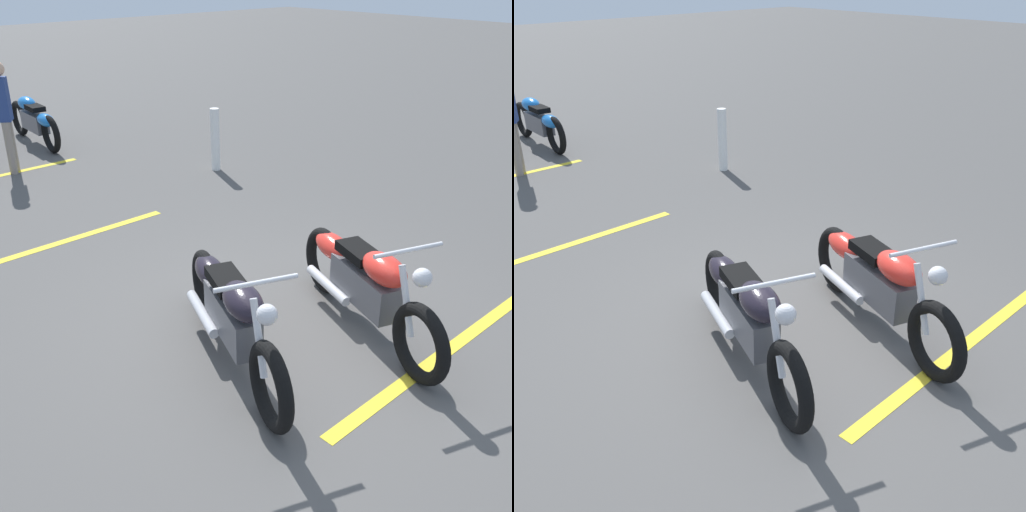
# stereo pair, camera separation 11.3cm
# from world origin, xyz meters

# --- Properties ---
(ground_plane) EXTENTS (60.00, 60.00, 0.00)m
(ground_plane) POSITION_xyz_m (0.00, 0.00, 0.00)
(ground_plane) COLOR #514F4C
(motorcycle_bright_foreground) EXTENTS (2.14, 0.89, 1.04)m
(motorcycle_bright_foreground) POSITION_xyz_m (-0.50, -0.62, 0.46)
(motorcycle_bright_foreground) COLOR black
(motorcycle_bright_foreground) RESTS_ON ground
(motorcycle_dark_foreground) EXTENTS (2.12, 0.93, 1.04)m
(motorcycle_dark_foreground) POSITION_xyz_m (-0.10, 0.59, 0.46)
(motorcycle_dark_foreground) COLOR black
(motorcycle_dark_foreground) RESTS_ON ground
(motorcycle_row_far_left) EXTENTS (2.17, 0.32, 0.82)m
(motorcycle_row_far_left) POSITION_xyz_m (7.31, -1.02, 0.45)
(motorcycle_row_far_left) COLOR black
(motorcycle_row_far_left) RESTS_ON ground
(bystander_near_row) EXTENTS (0.30, 0.29, 1.69)m
(bystander_near_row) POSITION_xyz_m (6.03, -0.07, 0.95)
(bystander_near_row) COLOR gray
(bystander_near_row) RESTS_ON ground
(bollard_post) EXTENTS (0.14, 0.14, 0.98)m
(bollard_post) POSITION_xyz_m (3.99, -2.51, 0.49)
(bollard_post) COLOR white
(bollard_post) RESTS_ON ground
(parking_stripe_near) EXTENTS (0.18, 3.20, 0.01)m
(parking_stripe_near) POSITION_xyz_m (-1.25, -0.88, 0.00)
(parking_stripe_near) COLOR yellow
(parking_stripe_near) RESTS_ON ground
(parking_stripe_mid) EXTENTS (0.18, 3.20, 0.01)m
(parking_stripe_mid) POSITION_xyz_m (3.04, 0.80, 0.00)
(parking_stripe_mid) COLOR yellow
(parking_stripe_mid) RESTS_ON ground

